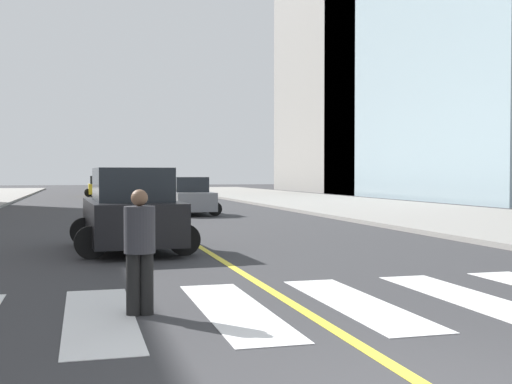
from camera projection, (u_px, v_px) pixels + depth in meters
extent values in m
cube|color=gray|center=(447.00, 216.00, 27.77)|extent=(10.00, 120.00, 0.15)
cube|color=silver|center=(99.00, 317.00, 8.46)|extent=(0.90, 4.00, 0.01)
cube|color=silver|center=(234.00, 309.00, 8.93)|extent=(0.90, 4.00, 0.01)
cube|color=silver|center=(355.00, 303.00, 9.40)|extent=(0.90, 4.00, 0.01)
cube|color=silver|center=(464.00, 297.00, 9.86)|extent=(0.90, 4.00, 0.01)
cube|color=yellow|center=(126.00, 202.00, 43.91)|extent=(0.16, 80.00, 0.01)
cube|color=gray|center=(388.00, 55.00, 68.89)|extent=(18.00, 24.00, 29.13)
cube|color=slate|center=(190.00, 201.00, 29.84)|extent=(1.80, 3.90, 0.83)
cube|color=#1E2328|center=(189.00, 185.00, 30.04)|extent=(1.50, 1.96, 0.70)
cylinder|color=black|center=(175.00, 210.00, 28.45)|extent=(0.63, 0.21, 0.63)
cylinder|color=black|center=(215.00, 209.00, 28.93)|extent=(0.63, 0.21, 0.63)
cylinder|color=black|center=(167.00, 207.00, 30.76)|extent=(0.63, 0.21, 0.63)
cylinder|color=black|center=(204.00, 206.00, 31.24)|extent=(0.63, 0.21, 0.63)
cube|color=black|center=(131.00, 220.00, 15.91)|extent=(2.25, 4.60, 0.97)
cube|color=#1E2328|center=(132.00, 185.00, 15.63)|extent=(1.82, 2.33, 0.82)
cylinder|color=black|center=(163.00, 230.00, 17.57)|extent=(0.74, 0.27, 0.73)
cylinder|color=black|center=(84.00, 232.00, 16.93)|extent=(0.74, 0.27, 0.73)
cylinder|color=black|center=(184.00, 240.00, 14.91)|extent=(0.74, 0.27, 0.73)
cylinder|color=black|center=(91.00, 242.00, 14.27)|extent=(0.74, 0.27, 0.73)
cube|color=gold|center=(99.00, 189.00, 54.44)|extent=(1.76, 3.85, 0.82)
cube|color=#1E2328|center=(99.00, 180.00, 54.20)|extent=(1.47, 1.93, 0.70)
cylinder|color=black|center=(109.00, 192.00, 55.83)|extent=(0.62, 0.20, 0.62)
cylinder|color=black|center=(88.00, 192.00, 55.36)|extent=(0.62, 0.20, 0.62)
cylinder|color=black|center=(111.00, 193.00, 53.53)|extent=(0.62, 0.20, 0.62)
cylinder|color=black|center=(88.00, 193.00, 53.06)|extent=(0.62, 0.20, 0.62)
cylinder|color=black|center=(146.00, 284.00, 8.62)|extent=(0.19, 0.19, 0.83)
cylinder|color=black|center=(133.00, 284.00, 8.56)|extent=(0.19, 0.19, 0.83)
cylinder|color=#2D2D33|center=(140.00, 230.00, 8.57)|extent=(0.41, 0.41, 0.62)
sphere|color=brown|center=(139.00, 198.00, 8.56)|extent=(0.22, 0.22, 0.22)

